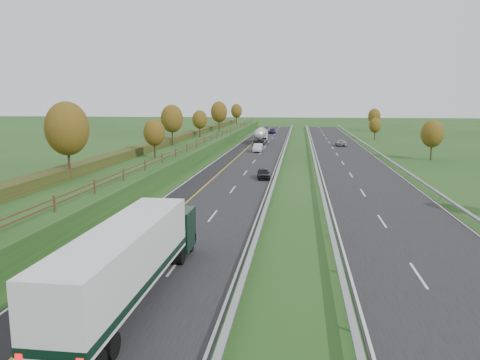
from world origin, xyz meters
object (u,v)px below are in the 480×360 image
(road_tanker, at_px, (261,135))
(car_dark_near, at_px, (264,173))
(car_oncoming, at_px, (341,143))
(car_silver_mid, at_px, (258,148))
(car_small_far, at_px, (272,131))
(box_lorry, at_px, (132,257))

(road_tanker, distance_m, car_dark_near, 48.71)
(car_oncoming, bearing_deg, car_silver_mid, 39.60)
(car_small_far, bearing_deg, car_silver_mid, -87.62)
(car_small_far, bearing_deg, car_oncoming, -62.81)
(road_tanker, bearing_deg, car_oncoming, -12.32)
(road_tanker, xyz_separation_m, car_dark_near, (4.45, -48.49, -1.17))
(car_small_far, bearing_deg, car_dark_near, -85.27)
(box_lorry, bearing_deg, car_small_far, 90.12)
(box_lorry, xyz_separation_m, car_oncoming, (16.65, 81.82, -1.66))
(car_dark_near, height_order, car_oncoming, car_dark_near)
(car_silver_mid, height_order, car_small_far, car_silver_mid)
(car_dark_near, xyz_separation_m, car_silver_mid, (-3.46, 30.75, 0.12))
(car_silver_mid, height_order, car_oncoming, car_silver_mid)
(box_lorry, height_order, car_dark_near, box_lorry)
(road_tanker, xyz_separation_m, car_oncoming, (17.65, -3.85, -1.19))
(road_tanker, relative_size, car_small_far, 2.40)
(box_lorry, height_order, car_oncoming, box_lorry)
(car_silver_mid, relative_size, car_oncoming, 1.03)
(road_tanker, xyz_separation_m, car_silver_mid, (1.00, -17.73, -1.05))
(car_dark_near, bearing_deg, car_small_far, 85.03)
(road_tanker, distance_m, car_small_far, 32.26)
(box_lorry, xyz_separation_m, car_small_far, (-0.25, 117.91, -1.61))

